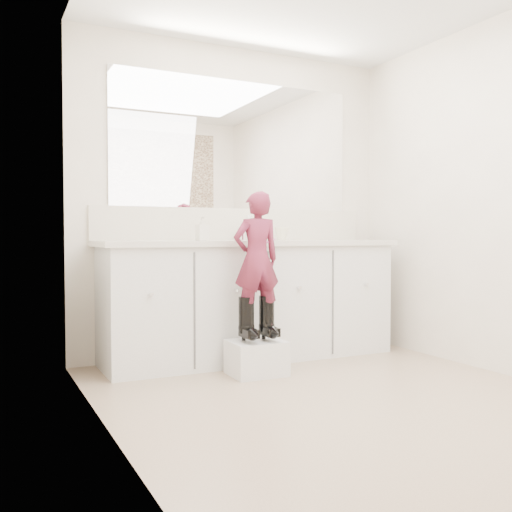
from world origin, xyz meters
TOP-DOWN VIEW (x-y plane):
  - floor at (0.00, 0.00)m, footprint 3.00×3.00m
  - wall_back at (0.00, 1.50)m, footprint 2.60×0.00m
  - wall_left at (-1.30, 0.00)m, footprint 0.00×3.00m
  - wall_right at (1.30, 0.00)m, footprint 0.00×3.00m
  - vanity_cabinet at (0.00, 1.23)m, footprint 2.20×0.55m
  - countertop at (0.00, 1.21)m, footprint 2.28×0.58m
  - backsplash at (0.00, 1.49)m, footprint 2.28×0.03m
  - mirror at (0.00, 1.49)m, footprint 2.00×0.02m
  - faucet at (0.00, 1.38)m, footprint 0.08×0.08m
  - cup at (0.31, 1.30)m, footprint 0.14×0.14m
  - soap_bottle at (-0.41, 1.17)m, footprint 0.08×0.08m
  - step_stool at (-0.19, 0.75)m, footprint 0.36×0.31m
  - boot_left at (-0.26, 0.75)m, footprint 0.11×0.20m
  - boot_right at (-0.11, 0.75)m, footprint 0.11×0.20m
  - toddler at (-0.19, 0.75)m, footprint 0.33×0.22m
  - toothbrush at (-0.12, 0.75)m, footprint 0.14×0.02m

SIDE VIEW (x-z plane):
  - floor at x=0.00m, z-range 0.00..0.00m
  - step_stool at x=-0.19m, z-range 0.00..0.23m
  - boot_left at x=-0.26m, z-range 0.23..0.52m
  - boot_right at x=-0.11m, z-range 0.23..0.52m
  - vanity_cabinet at x=0.00m, z-range 0.00..0.85m
  - toddler at x=-0.19m, z-range 0.33..1.21m
  - countertop at x=0.00m, z-range 0.85..0.89m
  - toothbrush at x=-0.12m, z-range 0.85..0.91m
  - faucet at x=0.00m, z-range 0.89..0.99m
  - cup at x=0.31m, z-range 0.89..0.99m
  - soap_bottle at x=-0.41m, z-range 0.89..1.06m
  - backsplash at x=0.00m, z-range 0.89..1.14m
  - wall_back at x=0.00m, z-range -0.10..2.50m
  - wall_left at x=-1.30m, z-range -0.30..2.70m
  - wall_right at x=1.30m, z-range -0.30..2.70m
  - mirror at x=0.00m, z-range 1.14..2.14m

